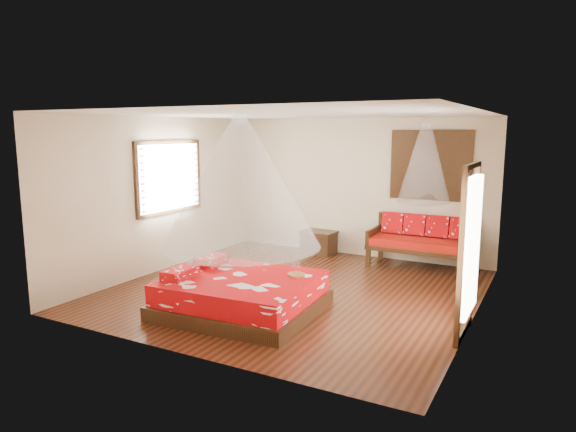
% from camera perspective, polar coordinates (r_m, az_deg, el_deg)
% --- Properties ---
extents(room, '(5.54, 5.54, 2.84)m').
position_cam_1_polar(room, '(8.07, 0.78, 1.30)').
color(room, black).
rests_on(room, ground).
extents(bed, '(2.18, 1.99, 0.64)m').
position_cam_1_polar(bed, '(7.40, -5.24, -8.64)').
color(bed, black).
rests_on(bed, floor).
extents(daybed, '(1.94, 0.86, 0.98)m').
position_cam_1_polar(daybed, '(9.94, 14.79, -2.60)').
color(daybed, black).
rests_on(daybed, floor).
extents(storage_chest, '(0.72, 0.54, 0.48)m').
position_cam_1_polar(storage_chest, '(10.75, 3.43, -2.92)').
color(storage_chest, black).
rests_on(storage_chest, floor).
extents(shutter_panel, '(1.52, 0.06, 1.32)m').
position_cam_1_polar(shutter_panel, '(10.08, 15.56, 5.44)').
color(shutter_panel, black).
rests_on(shutter_panel, wall_back).
extents(window_left, '(0.10, 1.74, 1.34)m').
position_cam_1_polar(window_left, '(9.73, -13.00, 4.24)').
color(window_left, black).
rests_on(window_left, wall_left).
extents(glazed_door, '(0.08, 1.02, 2.16)m').
position_cam_1_polar(glazed_door, '(6.73, 19.30, -3.75)').
color(glazed_door, black).
rests_on(glazed_door, floor).
extents(wine_tray, '(0.25, 0.25, 0.21)m').
position_cam_1_polar(wine_tray, '(7.35, 0.90, -6.25)').
color(wine_tray, brown).
rests_on(wine_tray, bed).
extents(mosquito_net_main, '(2.22, 2.22, 1.80)m').
position_cam_1_polar(mosquito_net_main, '(7.06, -5.31, 3.77)').
color(mosquito_net_main, white).
rests_on(mosquito_net_main, ceiling).
extents(mosquito_net_daybed, '(0.94, 0.94, 1.50)m').
position_cam_1_polar(mosquito_net_daybed, '(9.62, 14.96, 5.89)').
color(mosquito_net_daybed, white).
rests_on(mosquito_net_daybed, ceiling).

